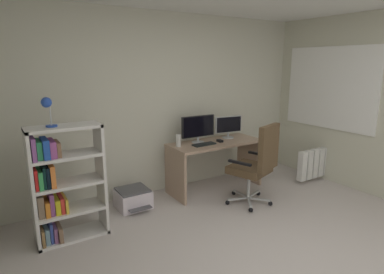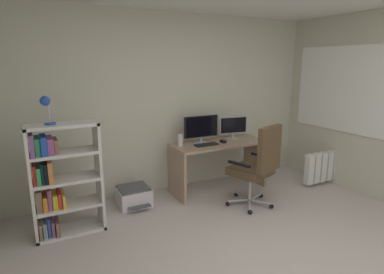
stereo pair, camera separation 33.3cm
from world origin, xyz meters
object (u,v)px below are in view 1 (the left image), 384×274
monitor_secondary (228,125)px  desktop_speaker (178,141)px  bookshelf (60,185)px  monitor_main (198,127)px  keyboard (204,144)px  desk (215,155)px  office_chair (257,162)px  desk_lamp (47,106)px  radiator (319,162)px  printer (133,198)px  computer_mouse (220,141)px

monitor_secondary → desktop_speaker: 0.92m
desktop_speaker → bookshelf: (-1.62, -0.32, -0.20)m
monitor_main → keyboard: monitor_main is taller
desk → desktop_speaker: size_ratio=8.23×
desk → monitor_main: (-0.24, 0.10, 0.42)m
monitor_secondary → office_chair: office_chair is taller
office_chair → desk_lamp: desk_lamp is taller
bookshelf → radiator: 3.92m
desktop_speaker → office_chair: size_ratio=0.15×
printer → monitor_main: bearing=2.0°
office_chair → printer: bearing=150.5°
computer_mouse → printer: computer_mouse is taller
computer_mouse → desk_lamp: bearing=-170.7°
radiator → keyboard: bearing=165.2°
monitor_secondary → radiator: bearing=-26.4°
monitor_main → computer_mouse: size_ratio=5.30×
office_chair → radiator: size_ratio=1.18×
monitor_secondary → office_chair: (-0.18, -0.84, -0.33)m
desk_lamp → desktop_speaker: bearing=11.0°
keyboard → bookshelf: bearing=-175.4°
office_chair → monitor_secondary: bearing=77.7°
printer → desk: bearing=-2.6°
desk → desk_lamp: (-2.26, -0.28, 0.91)m
keyboard → office_chair: office_chair is taller
desktop_speaker → bookshelf: bookshelf is taller
monitor_secondary → computer_mouse: bearing=-151.8°
desk → monitor_secondary: monitor_secondary is taller
keyboard → desktop_speaker: bearing=159.8°
printer → desk_lamp: bearing=-161.0°
desktop_speaker → monitor_secondary: bearing=3.0°
office_chair → desk_lamp: bearing=168.9°
printer → office_chair: bearing=-29.5°
monitor_secondary → printer: 1.79m
keyboard → office_chair: (0.38, -0.67, -0.15)m
desk → printer: desk is taller
desk → desk_lamp: 2.46m
printer → bookshelf: bearing=-160.2°
monitor_secondary → bookshelf: bearing=-171.7°
desk → desktop_speaker: 0.67m
desk → monitor_main: size_ratio=2.64×
keyboard → bookshelf: bookshelf is taller
keyboard → bookshelf: 1.98m
desk_lamp → printer: 1.68m
monitor_main → printer: monitor_main is taller
desktop_speaker → printer: desktop_speaker is taller
desk → office_chair: office_chair is taller
desk → bookshelf: (-2.22, -0.28, 0.08)m
monitor_secondary → office_chair: bearing=-102.3°
keyboard → desktop_speaker: desktop_speaker is taller
office_chair → radiator: bearing=6.0°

